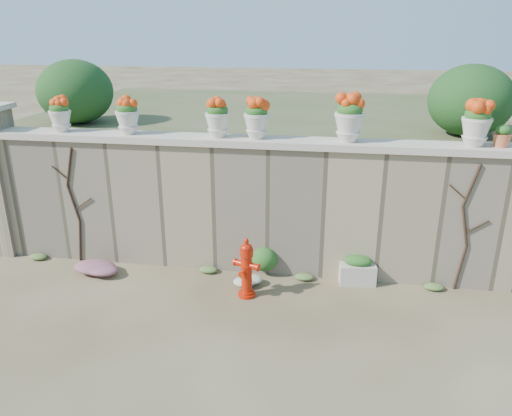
% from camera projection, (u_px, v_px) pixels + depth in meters
% --- Properties ---
extents(ground, '(80.00, 80.00, 0.00)m').
position_uv_depth(ground, '(218.00, 330.00, 6.37)').
color(ground, '#4C3E26').
rests_on(ground, ground).
extents(stone_wall, '(8.00, 0.40, 2.00)m').
position_uv_depth(stone_wall, '(243.00, 208.00, 7.69)').
color(stone_wall, gray).
rests_on(stone_wall, ground).
extents(wall_cap, '(8.10, 0.52, 0.10)m').
position_uv_depth(wall_cap, '(242.00, 141.00, 7.32)').
color(wall_cap, beige).
rests_on(wall_cap, stone_wall).
extents(raised_fill, '(9.00, 6.00, 2.00)m').
position_uv_depth(raised_fill, '(270.00, 157.00, 10.65)').
color(raised_fill, '#384C23').
rests_on(raised_fill, ground).
extents(back_shrub_left, '(1.30, 1.30, 1.10)m').
position_uv_depth(back_shrub_left, '(75.00, 92.00, 8.74)').
color(back_shrub_left, '#143814').
rests_on(back_shrub_left, raised_fill).
extents(back_shrub_right, '(1.30, 1.30, 1.10)m').
position_uv_depth(back_shrub_right, '(471.00, 100.00, 7.75)').
color(back_shrub_right, '#143814').
rests_on(back_shrub_right, raised_fill).
extents(vine_left, '(0.60, 0.04, 1.91)m').
position_uv_depth(vine_left, '(74.00, 204.00, 7.89)').
color(vine_left, black).
rests_on(vine_left, ground).
extents(vine_right, '(0.60, 0.04, 1.91)m').
position_uv_depth(vine_right, '(466.00, 227.00, 7.00)').
color(vine_right, black).
rests_on(vine_right, ground).
extents(fire_hydrant, '(0.39, 0.27, 0.89)m').
position_uv_depth(fire_hydrant, '(246.00, 268.00, 7.01)').
color(fire_hydrant, '#BC1B07').
rests_on(fire_hydrant, ground).
extents(planter_box, '(0.56, 0.37, 0.44)m').
position_uv_depth(planter_box, '(357.00, 270.00, 7.46)').
color(planter_box, beige).
rests_on(planter_box, ground).
extents(green_shrub, '(0.62, 0.56, 0.59)m').
position_uv_depth(green_shrub, '(263.00, 258.00, 7.65)').
color(green_shrub, '#1E5119').
rests_on(green_shrub, ground).
extents(magenta_clump, '(0.92, 0.62, 0.25)m').
position_uv_depth(magenta_clump, '(103.00, 268.00, 7.71)').
color(magenta_clump, '#B72480').
rests_on(magenta_clump, ground).
extents(white_flowers, '(0.56, 0.45, 0.20)m').
position_uv_depth(white_flowers, '(251.00, 281.00, 7.37)').
color(white_flowers, white).
rests_on(white_flowers, ground).
extents(urn_pot_0, '(0.33, 0.33, 0.52)m').
position_uv_depth(urn_pot_0, '(60.00, 115.00, 7.64)').
color(urn_pot_0, beige).
rests_on(urn_pot_0, wall_cap).
extents(urn_pot_1, '(0.36, 0.36, 0.56)m').
position_uv_depth(urn_pot_1, '(127.00, 116.00, 7.47)').
color(urn_pot_1, beige).
rests_on(urn_pot_1, wall_cap).
extents(urn_pot_2, '(0.36, 0.36, 0.57)m').
position_uv_depth(urn_pot_2, '(218.00, 118.00, 7.26)').
color(urn_pot_2, beige).
rests_on(urn_pot_2, wall_cap).
extents(urn_pot_3, '(0.37, 0.37, 0.58)m').
position_uv_depth(urn_pot_3, '(257.00, 119.00, 7.17)').
color(urn_pot_3, beige).
rests_on(urn_pot_3, wall_cap).
extents(urn_pot_4, '(0.42, 0.42, 0.65)m').
position_uv_depth(urn_pot_4, '(349.00, 119.00, 6.96)').
color(urn_pot_4, beige).
rests_on(urn_pot_4, wall_cap).
extents(urn_pot_5, '(0.40, 0.40, 0.62)m').
position_uv_depth(urn_pot_5, '(477.00, 124.00, 6.71)').
color(urn_pot_5, beige).
rests_on(urn_pot_5, wall_cap).
extents(terracotta_pot, '(0.24, 0.24, 0.29)m').
position_uv_depth(terracotta_pot, '(502.00, 137.00, 6.72)').
color(terracotta_pot, '#C9653D').
rests_on(terracotta_pot, wall_cap).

